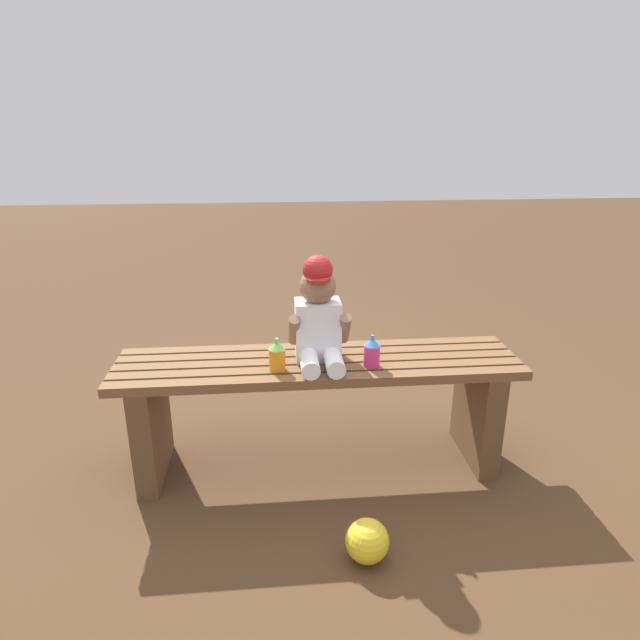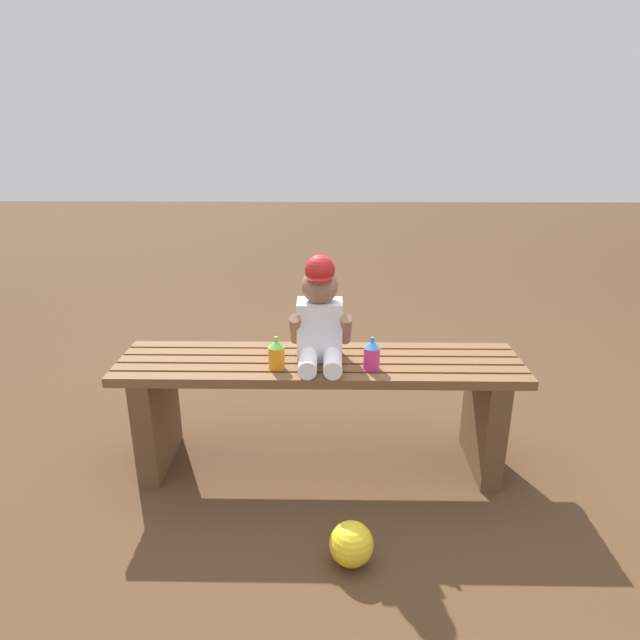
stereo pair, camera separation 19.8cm
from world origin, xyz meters
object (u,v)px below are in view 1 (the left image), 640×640
(child_figure, at_px, (319,316))
(sippy_cup_right, at_px, (372,352))
(toy_ball, at_px, (367,541))
(park_bench, at_px, (318,396))
(sippy_cup_left, at_px, (277,355))

(child_figure, height_order, sippy_cup_right, child_figure)
(child_figure, distance_m, toy_ball, 0.79)
(park_bench, bearing_deg, sippy_cup_right, -21.82)
(sippy_cup_right, height_order, toy_ball, sippy_cup_right)
(child_figure, relative_size, sippy_cup_right, 3.26)
(sippy_cup_left, height_order, toy_ball, sippy_cup_left)
(child_figure, distance_m, sippy_cup_right, 0.24)
(park_bench, bearing_deg, child_figure, 24.85)
(sippy_cup_left, xyz_separation_m, sippy_cup_right, (0.35, 0.00, 0.00))
(park_bench, bearing_deg, toy_ball, -78.60)
(park_bench, distance_m, toy_ball, 0.60)
(child_figure, xyz_separation_m, sippy_cup_left, (-0.16, -0.08, -0.12))
(toy_ball, bearing_deg, sippy_cup_left, 120.07)
(sippy_cup_left, distance_m, toy_ball, 0.70)
(sippy_cup_right, bearing_deg, park_bench, 158.18)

